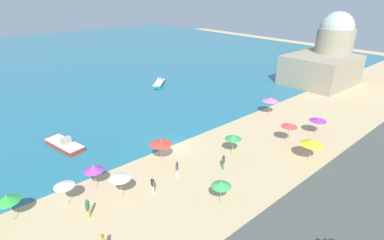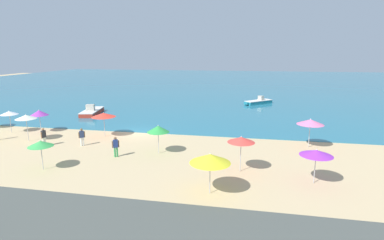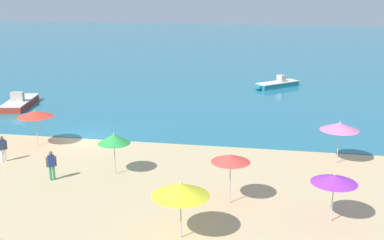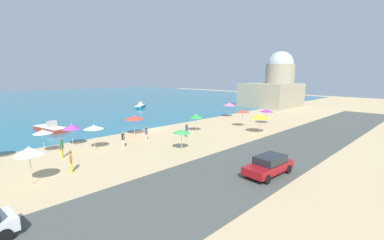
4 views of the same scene
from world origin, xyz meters
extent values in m
plane|color=tan|center=(0.00, 0.00, 0.00)|extent=(160.00, 160.00, 0.00)
cube|color=teal|center=(0.00, 55.00, 0.03)|extent=(150.00, 110.00, 0.05)
cube|color=#484D48|center=(0.00, -18.00, 0.03)|extent=(80.00, 8.00, 0.06)
cylinder|color=#B2B2B7|center=(10.94, -8.56, 1.10)|extent=(0.05, 0.05, 2.19)
cone|color=#E94239|center=(10.94, -8.56, 2.33)|extent=(1.91, 1.91, 0.38)
sphere|color=silver|center=(10.94, -8.56, 2.55)|extent=(0.08, 0.08, 0.08)
cylinder|color=#B2B2B7|center=(9.27, -12.34, 0.99)|extent=(0.05, 0.05, 1.98)
cone|color=yellow|center=(9.27, -12.34, 2.20)|extent=(2.43, 2.43, 0.54)
sphere|color=silver|center=(9.27, -12.34, 2.50)|extent=(0.08, 0.08, 0.08)
cylinder|color=#B2B2B7|center=(16.72, -1.85, 1.07)|extent=(0.05, 0.05, 2.13)
cone|color=pink|center=(16.72, -1.85, 2.31)|extent=(2.30, 2.30, 0.45)
sphere|color=silver|center=(16.72, -1.85, 2.56)|extent=(0.08, 0.08, 0.08)
cylinder|color=#B2B2B7|center=(-12.98, -2.49, 1.00)|extent=(0.05, 0.05, 1.99)
cone|color=silver|center=(-12.98, -2.49, 2.12)|extent=(1.72, 1.72, 0.35)
sphere|color=silver|center=(-12.98, -2.49, 2.32)|extent=(0.08, 0.08, 0.08)
cylinder|color=#B2B2B7|center=(-10.07, -1.73, 0.93)|extent=(0.05, 0.05, 1.86)
cone|color=purple|center=(-10.07, -1.73, 2.08)|extent=(1.82, 1.82, 0.54)
sphere|color=silver|center=(-10.07, -1.73, 2.39)|extent=(0.08, 0.08, 0.08)
cylinder|color=#B2B2B7|center=(-2.99, -10.89, 0.90)|extent=(0.05, 0.05, 1.79)
cone|color=green|center=(-2.99, -10.89, 1.94)|extent=(1.73, 1.73, 0.40)
sphere|color=silver|center=(-2.99, -10.89, 2.17)|extent=(0.08, 0.08, 0.08)
cylinder|color=#B2B2B7|center=(-15.68, -9.69, 1.07)|extent=(0.05, 0.05, 2.15)
cone|color=white|center=(-15.68, -9.69, 2.36)|extent=(1.93, 1.93, 0.53)
sphere|color=silver|center=(-15.68, -9.69, 2.66)|extent=(0.08, 0.08, 0.08)
cylinder|color=#B2B2B7|center=(-9.08, -4.81, 1.10)|extent=(0.05, 0.05, 2.20)
cone|color=silver|center=(-9.08, -4.81, 2.34)|extent=(1.89, 1.89, 0.38)
sphere|color=silver|center=(-9.08, -4.81, 2.56)|extent=(0.08, 0.08, 0.08)
cylinder|color=#B2B2B7|center=(15.67, -9.65, 0.96)|extent=(0.05, 0.05, 1.91)
cone|color=purple|center=(15.67, -9.65, 2.05)|extent=(2.07, 2.07, 0.36)
sphere|color=silver|center=(15.67, -9.65, 2.26)|extent=(0.08, 0.08, 0.08)
cylinder|color=#B2B2B7|center=(4.13, -5.90, 0.94)|extent=(0.05, 0.05, 1.87)
cone|color=green|center=(4.13, -5.90, 2.09)|extent=(1.85, 1.85, 0.54)
sphere|color=silver|center=(4.13, -5.90, 2.40)|extent=(0.08, 0.08, 0.08)
cylinder|color=#B2B2B7|center=(-2.71, -1.93, 1.02)|extent=(0.05, 0.05, 2.04)
cone|color=#F43D2D|center=(-2.71, -1.93, 2.19)|extent=(2.36, 2.36, 0.39)
sphere|color=silver|center=(-2.71, -1.93, 2.42)|extent=(0.08, 0.08, 0.08)
cylinder|color=white|center=(-3.30, -5.28, 0.39)|extent=(0.14, 0.14, 0.77)
cylinder|color=white|center=(-3.17, -5.16, 0.39)|extent=(0.14, 0.14, 0.77)
cube|color=navy|center=(-3.24, -5.22, 1.08)|extent=(0.41, 0.41, 0.61)
sphere|color=brown|center=(-3.24, -5.22, 1.51)|extent=(0.22, 0.22, 0.22)
cylinder|color=brown|center=(-3.41, -5.39, 1.03)|extent=(0.09, 0.09, 0.55)
cylinder|color=brown|center=(-3.06, -5.05, 1.03)|extent=(0.09, 0.09, 0.55)
cylinder|color=yellow|center=(-12.33, -5.25, 0.44)|extent=(0.14, 0.14, 0.87)
cylinder|color=yellow|center=(-12.21, -5.12, 0.44)|extent=(0.14, 0.14, 0.87)
cube|color=#268D4E|center=(-12.27, -5.18, 1.22)|extent=(0.41, 0.41, 0.69)
sphere|color=brown|center=(-12.27, -5.18, 1.70)|extent=(0.22, 0.22, 0.22)
cylinder|color=brown|center=(-12.44, -5.36, 1.17)|extent=(0.09, 0.09, 0.62)
cylinder|color=brown|center=(-12.11, -5.00, 1.17)|extent=(0.09, 0.09, 0.62)
cylinder|color=yellow|center=(-12.99, -9.38, 0.41)|extent=(0.14, 0.14, 0.83)
cylinder|color=yellow|center=(-12.92, -9.21, 0.41)|extent=(0.14, 0.14, 0.83)
cube|color=orange|center=(-12.96, -9.30, 1.16)|extent=(0.34, 0.42, 0.66)
sphere|color=brown|center=(-12.96, -9.30, 1.62)|extent=(0.22, 0.22, 0.22)
cylinder|color=brown|center=(-13.04, -9.52, 1.11)|extent=(0.09, 0.09, 0.59)
cylinder|color=brown|center=(-12.87, -9.07, 1.11)|extent=(0.09, 0.09, 0.59)
cylinder|color=#2F924C|center=(1.10, -7.36, 0.40)|extent=(0.14, 0.14, 0.80)
cylinder|color=#2F924C|center=(0.95, -7.46, 0.40)|extent=(0.14, 0.14, 0.80)
cube|color=navy|center=(1.02, -7.41, 1.12)|extent=(0.42, 0.38, 0.63)
sphere|color=brown|center=(1.02, -7.41, 1.56)|extent=(0.22, 0.22, 0.22)
cylinder|color=brown|center=(1.23, -7.29, 1.07)|extent=(0.09, 0.09, 0.57)
cylinder|color=brown|center=(0.82, -7.54, 1.07)|extent=(0.09, 0.09, 0.57)
cylinder|color=silver|center=(-6.58, -6.00, 0.40)|extent=(0.14, 0.14, 0.80)
cylinder|color=silver|center=(-6.55, -5.82, 0.40)|extent=(0.14, 0.14, 0.80)
cube|color=#26292E|center=(-6.56, -5.91, 1.11)|extent=(0.28, 0.39, 0.63)
sphere|color=#9F704D|center=(-6.56, -5.91, 1.56)|extent=(0.22, 0.22, 0.22)
cylinder|color=#9F704D|center=(-6.60, -6.15, 1.06)|extent=(0.09, 0.09, 0.57)
cylinder|color=#9F704D|center=(-6.52, -5.68, 1.06)|extent=(0.09, 0.09, 0.57)
cube|color=maroon|center=(-2.85, -20.25, 0.66)|extent=(4.32, 1.99, 0.57)
cube|color=#1E2328|center=(-2.64, -20.26, 1.22)|extent=(2.45, 1.68, 0.54)
cylinder|color=black|center=(-4.33, -21.01, 0.38)|extent=(0.65, 0.25, 0.64)
cylinder|color=black|center=(-4.24, -19.34, 0.38)|extent=(0.65, 0.25, 0.64)
cylinder|color=black|center=(-1.45, -21.16, 0.38)|extent=(0.65, 0.25, 0.64)
cylinder|color=black|center=(-1.37, -19.50, 0.38)|extent=(0.65, 0.25, 0.64)
cylinder|color=black|center=(-18.22, -16.01, 0.38)|extent=(0.66, 0.28, 0.64)
cube|color=teal|center=(12.95, 20.51, 0.30)|extent=(4.49, 4.32, 0.50)
cube|color=teal|center=(11.03, 18.71, 0.35)|extent=(0.85, 0.87, 0.30)
cube|color=silver|center=(12.95, 20.51, 0.59)|extent=(4.55, 4.38, 0.08)
cube|color=#B2AD9E|center=(13.31, 20.84, 0.94)|extent=(1.00, 1.02, 0.77)
cube|color=#AF3222|center=(-9.49, 7.85, 0.30)|extent=(2.81, 5.62, 0.51)
cube|color=#AF3222|center=(-10.06, 10.67, 0.35)|extent=(1.07, 0.63, 0.30)
cube|color=silver|center=(-9.49, 7.85, 0.60)|extent=(2.89, 5.63, 0.08)
cube|color=#B2AD9E|center=(-9.39, 7.32, 1.01)|extent=(1.17, 0.80, 0.90)
cube|color=gray|center=(37.09, 1.22, 2.71)|extent=(12.95, 10.81, 5.42)
cylinder|color=gray|center=(40.97, 1.22, 5.00)|extent=(6.89, 6.89, 10.00)
sphere|color=#ACB7B1|center=(40.97, 1.22, 10.00)|extent=(6.20, 6.20, 6.20)
camera|label=1|loc=(-18.52, -24.85, 16.96)|focal=28.00mm
camera|label=2|loc=(11.32, -28.74, 8.23)|focal=28.00mm
camera|label=3|loc=(13.03, -30.30, 10.24)|focal=45.00mm
camera|label=4|loc=(-19.55, -29.11, 7.36)|focal=24.00mm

